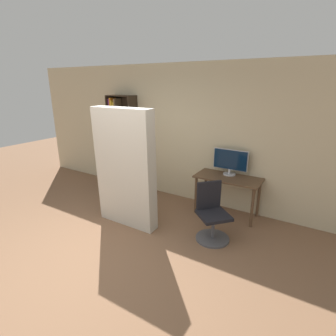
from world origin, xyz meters
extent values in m
plane|color=brown|center=(0.00, 0.00, 0.00)|extent=(16.00, 16.00, 0.00)
cube|color=#C6B793|center=(0.00, 2.77, 1.35)|extent=(8.00, 0.06, 2.70)
cube|color=brown|center=(1.13, 2.46, 0.72)|extent=(1.15, 0.56, 0.03)
cylinder|color=brown|center=(0.62, 2.24, 0.35)|extent=(0.05, 0.05, 0.70)
cylinder|color=brown|center=(1.65, 2.24, 0.35)|extent=(0.05, 0.05, 0.70)
cylinder|color=brown|center=(0.62, 2.68, 0.35)|extent=(0.05, 0.05, 0.70)
cylinder|color=brown|center=(1.65, 2.68, 0.35)|extent=(0.05, 0.05, 0.70)
cylinder|color=#B7B7BC|center=(1.10, 2.60, 0.74)|extent=(0.23, 0.23, 0.02)
cylinder|color=#B7B7BC|center=(1.10, 2.60, 0.79)|extent=(0.04, 0.04, 0.09)
cube|color=#B7B7BC|center=(1.10, 2.61, 1.01)|extent=(0.63, 0.02, 0.37)
cube|color=#0A1E38|center=(1.10, 2.60, 1.01)|extent=(0.60, 0.03, 0.35)
cylinder|color=#4C4C51|center=(1.25, 1.55, 0.01)|extent=(0.52, 0.52, 0.03)
cylinder|color=#4C4C51|center=(1.25, 1.55, 0.21)|extent=(0.05, 0.05, 0.36)
cube|color=black|center=(1.25, 1.55, 0.42)|extent=(0.62, 0.62, 0.05)
cube|color=black|center=(1.10, 1.69, 0.67)|extent=(0.29, 0.32, 0.45)
cube|color=#2D2319|center=(-1.70, 2.58, 1.04)|extent=(0.02, 0.31, 2.08)
cube|color=#2D2319|center=(-1.07, 2.58, 1.04)|extent=(0.02, 0.31, 2.08)
cube|color=#2D2319|center=(-1.38, 2.73, 1.04)|extent=(0.65, 0.02, 2.08)
cube|color=#2D2319|center=(-1.38, 2.58, 0.01)|extent=(0.61, 0.27, 0.02)
cube|color=#2D2319|center=(-1.38, 2.58, 0.35)|extent=(0.61, 0.27, 0.02)
cube|color=#2D2319|center=(-1.38, 2.58, 0.70)|extent=(0.61, 0.27, 0.02)
cube|color=#2D2319|center=(-1.38, 2.58, 1.04)|extent=(0.61, 0.27, 0.02)
cube|color=#2D2319|center=(-1.38, 2.58, 1.38)|extent=(0.61, 0.27, 0.02)
cube|color=#2D2319|center=(-1.38, 2.58, 1.73)|extent=(0.61, 0.27, 0.02)
cube|color=#2D2319|center=(-1.38, 2.58, 2.07)|extent=(0.61, 0.27, 0.02)
cube|color=#232328|center=(-1.67, 2.58, 0.13)|extent=(0.02, 0.23, 0.23)
cube|color=#1E4C9E|center=(-1.64, 2.54, 0.12)|extent=(0.02, 0.17, 0.20)
cube|color=#232328|center=(-1.62, 2.57, 0.12)|extent=(0.02, 0.16, 0.20)
cube|color=#232328|center=(-1.60, 2.61, 0.12)|extent=(0.02, 0.20, 0.21)
cube|color=teal|center=(-1.56, 2.54, 0.16)|extent=(0.03, 0.18, 0.28)
cube|color=teal|center=(-1.53, 2.58, 0.16)|extent=(0.02, 0.18, 0.28)
cube|color=#7A2D84|center=(-1.49, 2.53, 0.13)|extent=(0.04, 0.16, 0.21)
cube|color=#7A2D84|center=(-1.44, 2.62, 0.14)|extent=(0.04, 0.18, 0.24)
cube|color=#1E4C9E|center=(-1.66, 2.57, 0.47)|extent=(0.04, 0.23, 0.21)
cube|color=brown|center=(-1.62, 2.56, 0.49)|extent=(0.02, 0.22, 0.26)
cube|color=#287A38|center=(-1.59, 2.58, 0.47)|extent=(0.02, 0.22, 0.22)
cube|color=#287A38|center=(-1.56, 2.56, 0.49)|extent=(0.02, 0.20, 0.26)
cube|color=#1E4C9E|center=(-1.52, 2.57, 0.50)|extent=(0.04, 0.20, 0.27)
cube|color=teal|center=(-1.66, 2.60, 0.81)|extent=(0.03, 0.23, 0.20)
cube|color=#1E4C9E|center=(-1.64, 2.56, 0.84)|extent=(0.02, 0.22, 0.26)
cube|color=red|center=(-1.60, 2.59, 0.84)|extent=(0.03, 0.23, 0.27)
cube|color=#287A38|center=(-1.56, 2.58, 0.85)|extent=(0.03, 0.23, 0.28)
cube|color=brown|center=(-1.52, 2.57, 0.85)|extent=(0.02, 0.18, 0.28)
cube|color=#1E4C9E|center=(-1.49, 2.62, 0.84)|extent=(0.03, 0.20, 0.26)
cube|color=#7A2D84|center=(-1.45, 2.53, 0.85)|extent=(0.03, 0.15, 0.29)
cube|color=#1E4C9E|center=(-1.66, 2.57, 1.16)|extent=(0.03, 0.22, 0.22)
cube|color=brown|center=(-1.63, 2.59, 1.17)|extent=(0.03, 0.20, 0.25)
cube|color=#287A38|center=(-1.60, 2.57, 1.18)|extent=(0.02, 0.23, 0.26)
cube|color=#1E4C9E|center=(-1.56, 2.58, 1.16)|extent=(0.03, 0.23, 0.22)
cube|color=red|center=(-1.52, 2.60, 1.19)|extent=(0.03, 0.19, 0.29)
cube|color=#287A38|center=(-1.48, 2.54, 1.17)|extent=(0.02, 0.18, 0.24)
cube|color=brown|center=(-1.66, 2.55, 1.51)|extent=(0.04, 0.19, 0.23)
cube|color=#232328|center=(-1.62, 2.63, 1.53)|extent=(0.04, 0.15, 0.27)
cube|color=orange|center=(-1.58, 2.59, 1.50)|extent=(0.02, 0.23, 0.22)
cube|color=#232328|center=(-1.55, 2.57, 1.54)|extent=(0.03, 0.20, 0.29)
cube|color=red|center=(-1.50, 2.61, 1.49)|extent=(0.04, 0.17, 0.20)
cube|color=brown|center=(-1.47, 2.53, 1.52)|extent=(0.02, 0.15, 0.26)
cube|color=silver|center=(-1.44, 2.55, 1.54)|extent=(0.02, 0.19, 0.30)
cube|color=brown|center=(-1.41, 2.62, 1.49)|extent=(0.02, 0.16, 0.20)
cube|color=#232328|center=(-1.38, 2.54, 1.52)|extent=(0.02, 0.16, 0.25)
cube|color=#7A2D84|center=(-1.66, 2.58, 1.87)|extent=(0.03, 0.21, 0.26)
cube|color=orange|center=(-1.62, 2.57, 1.88)|extent=(0.03, 0.20, 0.29)
cube|color=gold|center=(-1.58, 2.54, 1.85)|extent=(0.03, 0.16, 0.23)
cube|color=gold|center=(-1.54, 2.57, 1.84)|extent=(0.03, 0.16, 0.20)
cube|color=brown|center=(-1.51, 2.60, 1.87)|extent=(0.04, 0.22, 0.27)
cube|color=beige|center=(-0.21, 1.25, 0.99)|extent=(1.09, 0.27, 1.98)
cube|color=beige|center=(0.33, 1.25, 0.99)|extent=(0.01, 0.27, 1.94)
camera|label=1|loc=(2.51, -1.83, 2.31)|focal=28.00mm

